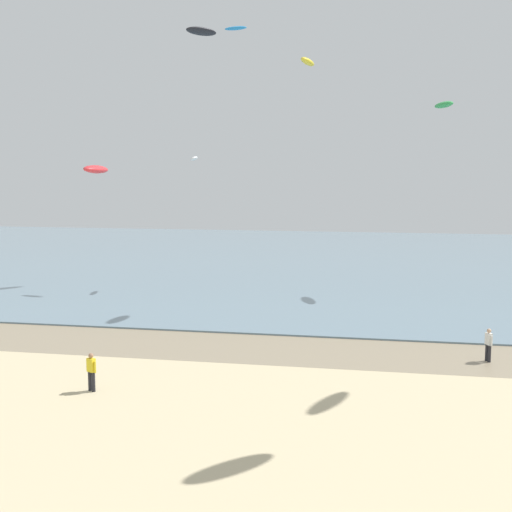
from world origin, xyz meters
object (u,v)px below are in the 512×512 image
object	(u,v)px
person_by_waterline	(91,371)
kite_aloft_0	(308,62)
kite_aloft_4	(194,159)
kite_aloft_9	(96,169)
kite_aloft_7	(236,28)
kite_aloft_2	(201,31)
person_nearest_camera	(488,344)
kite_aloft_6	(444,105)

from	to	relation	value
person_by_waterline	kite_aloft_0	xyz separation A→B (m)	(7.13, 20.40, 16.21)
kite_aloft_4	kite_aloft_9	bearing A→B (deg)	-18.19
kite_aloft_4	kite_aloft_7	world-z (taller)	kite_aloft_7
kite_aloft_2	kite_aloft_4	xyz separation A→B (m)	(0.71, -5.26, -11.15)
kite_aloft_0	kite_aloft_2	world-z (taller)	kite_aloft_2
kite_aloft_0	kite_aloft_4	size ratio (longest dim) A/B	1.40
person_nearest_camera	kite_aloft_9	distance (m)	24.39
person_nearest_camera	kite_aloft_7	bearing A→B (deg)	130.25
kite_aloft_6	kite_aloft_9	size ratio (longest dim) A/B	0.97
person_by_waterline	kite_aloft_7	distance (m)	35.22
kite_aloft_6	person_by_waterline	bearing A→B (deg)	131.87
kite_aloft_9	person_nearest_camera	bearing A→B (deg)	-100.91
kite_aloft_2	kite_aloft_9	size ratio (longest dim) A/B	1.02
person_by_waterline	kite_aloft_7	world-z (taller)	kite_aloft_7
person_nearest_camera	person_by_waterline	bearing A→B (deg)	-155.86
kite_aloft_6	kite_aloft_0	bearing A→B (deg)	111.11
person_nearest_camera	kite_aloft_0	bearing A→B (deg)	130.65
person_nearest_camera	kite_aloft_9	bearing A→B (deg)	171.02
kite_aloft_6	kite_aloft_4	bearing A→B (deg)	78.14
kite_aloft_6	kite_aloft_2	bearing A→B (deg)	63.33
person_nearest_camera	kite_aloft_6	world-z (taller)	kite_aloft_6
kite_aloft_6	kite_aloft_7	bearing A→B (deg)	71.13
kite_aloft_4	kite_aloft_9	size ratio (longest dim) A/B	0.60
person_by_waterline	kite_aloft_0	distance (m)	27.02
person_nearest_camera	kite_aloft_0	world-z (taller)	kite_aloft_0
person_nearest_camera	person_by_waterline	size ratio (longest dim) A/B	1.00
kite_aloft_7	kite_aloft_2	bearing A→B (deg)	151.89
kite_aloft_4	kite_aloft_6	distance (m)	20.24
kite_aloft_7	kite_aloft_4	bearing A→B (deg)	-132.10
kite_aloft_4	kite_aloft_7	bearing A→B (deg)	116.91
person_by_waterline	kite_aloft_2	xyz separation A→B (m)	(-3.46, 31.62, 20.93)
person_nearest_camera	kite_aloft_4	world-z (taller)	kite_aloft_4
kite_aloft_4	kite_aloft_9	distance (m)	14.99
person_nearest_camera	kite_aloft_4	size ratio (longest dim) A/B	0.93
kite_aloft_0	person_nearest_camera	bearing A→B (deg)	-133.83
kite_aloft_6	kite_aloft_9	world-z (taller)	kite_aloft_6
kite_aloft_0	kite_aloft_9	world-z (taller)	kite_aloft_0
kite_aloft_2	kite_aloft_7	xyz separation A→B (m)	(3.72, -2.94, -0.50)
person_by_waterline	kite_aloft_4	world-z (taller)	kite_aloft_4
kite_aloft_7	kite_aloft_9	size ratio (longest dim) A/B	0.64
kite_aloft_9	kite_aloft_6	bearing A→B (deg)	-54.44
kite_aloft_9	kite_aloft_4	bearing A→B (deg)	-9.32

